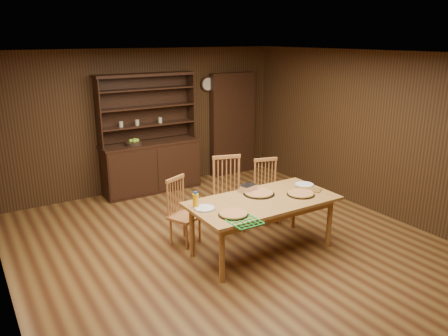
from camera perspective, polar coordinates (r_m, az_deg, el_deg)
floor at (r=6.14m, az=0.92°, el=-10.31°), size 6.00×6.00×0.00m
room_shell at (r=5.60m, az=1.00°, el=4.20°), size 6.00×6.00×6.00m
china_hutch at (r=8.22m, az=-9.54°, el=1.04°), size 1.84×0.52×2.17m
doorway at (r=9.10m, az=1.09°, el=5.75°), size 1.00×0.18×2.10m
wall_clock at (r=8.74m, az=-2.16°, el=10.91°), size 0.30×0.05×0.30m
dining_table at (r=5.78m, az=5.09°, el=-4.85°), size 1.96×0.98×0.75m
chair_left at (r=6.12m, az=-5.64°, el=-5.32°), size 0.51×0.50×0.95m
chair_center at (r=6.54m, az=0.55°, el=-2.95°), size 0.56×0.55×1.11m
chair_right at (r=6.89m, az=5.64°, el=-2.61°), size 0.49×0.48×0.98m
pizza_left at (r=5.25m, az=1.22°, el=-6.00°), size 0.36×0.36×0.04m
pizza_right at (r=5.99m, az=10.00°, el=-3.30°), size 0.38×0.38×0.04m
pizza_center at (r=5.94m, az=4.58°, el=-3.27°), size 0.43×0.43×0.04m
cooling_rack at (r=5.07m, az=2.74°, el=-6.99°), size 0.41×0.41×0.01m
plate_left at (r=5.44m, az=-2.55°, el=-5.25°), size 0.26×0.26×0.02m
plate_right at (r=6.38m, az=10.44°, el=-2.13°), size 0.27×0.27×0.02m
foil_dish at (r=6.03m, az=3.12°, el=-2.63°), size 0.27×0.22×0.09m
juice_bottle at (r=5.47m, az=-3.72°, el=-4.21°), size 0.08×0.08×0.21m
pot_holder_a at (r=6.20m, az=11.73°, el=-2.81°), size 0.25×0.25×0.01m
pot_holder_b at (r=6.21m, az=10.34°, el=-2.69°), size 0.27×0.27×0.01m
fruit_bowl at (r=7.95m, az=-11.69°, el=3.26°), size 0.29×0.29×0.12m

